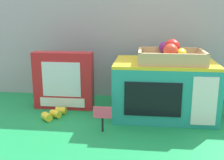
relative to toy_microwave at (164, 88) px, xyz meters
The scene contains 7 objects.
ground_plane 0.21m from the toy_microwave, behind, with size 1.70×1.70×0.00m, color #198C47.
display_back_panel 0.37m from the toy_microwave, 123.20° to the left, with size 1.61×0.03×0.65m, color #A0A3A8.
toy_microwave is the anchor object (origin of this frame).
food_groups_crate 0.15m from the toy_microwave, 45.52° to the right, with size 0.27×0.21×0.09m.
cookie_set_box 0.46m from the toy_microwave, behind, with size 0.28×0.07×0.27m.
price_sign 0.32m from the toy_microwave, 138.42° to the right, with size 0.07×0.01×0.10m.
loose_toy_banana 0.49m from the toy_microwave, 168.95° to the right, with size 0.09×0.12×0.03m.
Camera 1 is at (0.08, -1.18, 0.45)m, focal length 44.53 mm.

